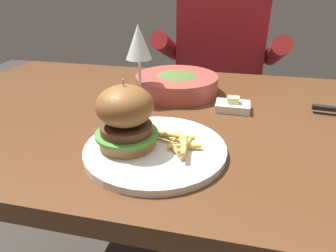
% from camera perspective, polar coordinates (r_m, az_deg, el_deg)
% --- Properties ---
extents(dining_table, '(1.36, 0.78, 0.74)m').
position_cam_1_polar(dining_table, '(0.79, 1.39, -3.48)').
color(dining_table, '#56331C').
rests_on(dining_table, ground).
extents(main_plate, '(0.27, 0.27, 0.01)m').
position_cam_1_polar(main_plate, '(0.58, -2.60, -4.37)').
color(main_plate, white).
rests_on(main_plate, dining_table).
extents(burger_sandwich, '(0.12, 0.12, 0.13)m').
position_cam_1_polar(burger_sandwich, '(0.56, -8.08, 1.74)').
color(burger_sandwich, '#9E6B38').
rests_on(burger_sandwich, main_plate).
extents(fries_pile, '(0.11, 0.10, 0.02)m').
position_cam_1_polar(fries_pile, '(0.56, 1.95, -3.03)').
color(fries_pile, '#E0B251').
rests_on(fries_pile, main_plate).
extents(wine_glass, '(0.07, 0.07, 0.20)m').
position_cam_1_polar(wine_glass, '(0.78, -5.61, 14.98)').
color(wine_glass, silver).
rests_on(wine_glass, dining_table).
extents(butter_dish, '(0.09, 0.06, 0.04)m').
position_cam_1_polar(butter_dish, '(0.78, 12.22, 3.77)').
color(butter_dish, white).
rests_on(butter_dish, dining_table).
extents(soup_bowl, '(0.24, 0.24, 0.06)m').
position_cam_1_polar(soup_bowl, '(0.88, 1.68, 8.12)').
color(soup_bowl, '#B24C42').
rests_on(soup_bowl, dining_table).
extents(diner_person, '(0.51, 0.36, 1.18)m').
position_cam_1_polar(diner_person, '(1.43, 9.36, 6.25)').
color(diner_person, '#282833').
rests_on(diner_person, ground).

